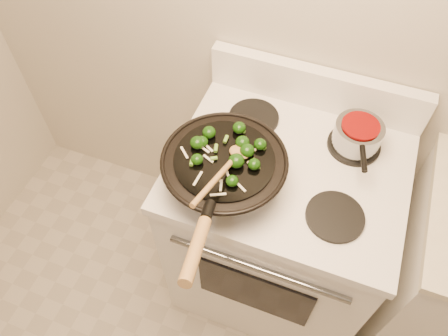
% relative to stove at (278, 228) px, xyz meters
% --- Properties ---
extents(stove, '(0.78, 0.67, 1.08)m').
position_rel_stove_xyz_m(stove, '(0.00, 0.00, 0.00)').
color(stove, white).
rests_on(stove, ground).
extents(wok, '(0.39, 0.64, 0.25)m').
position_rel_stove_xyz_m(wok, '(-0.18, -0.16, 0.53)').
color(wok, black).
rests_on(wok, stove).
extents(stirfry, '(0.25, 0.28, 0.04)m').
position_rel_stove_xyz_m(stirfry, '(-0.17, -0.13, 0.60)').
color(stirfry, '#103207').
rests_on(stirfry, wok).
extents(wooden_spoon, '(0.08, 0.30, 0.09)m').
position_rel_stove_xyz_m(wooden_spoon, '(-0.15, -0.20, 0.61)').
color(wooden_spoon, '#9D723E').
rests_on(wooden_spoon, wok).
extents(saucepan, '(0.16, 0.26, 0.10)m').
position_rel_stove_xyz_m(saucepan, '(0.18, 0.15, 0.51)').
color(saucepan, gray).
rests_on(saucepan, stove).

